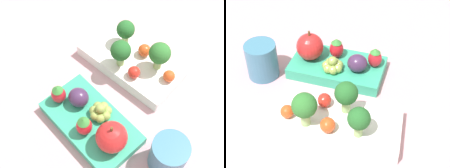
% 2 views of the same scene
% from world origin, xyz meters
% --- Properties ---
extents(ground_plane, '(4.00, 4.00, 0.00)m').
position_xyz_m(ground_plane, '(0.00, 0.00, 0.00)').
color(ground_plane, '#C6939E').
extents(bento_box_savoury, '(0.21, 0.11, 0.03)m').
position_xyz_m(bento_box_savoury, '(-0.01, 0.08, 0.01)').
color(bento_box_savoury, white).
rests_on(bento_box_savoury, ground_plane).
extents(bento_box_fruit, '(0.19, 0.12, 0.02)m').
position_xyz_m(bento_box_fruit, '(0.01, -0.07, 0.01)').
color(bento_box_fruit, '#33A87F').
rests_on(bento_box_fruit, ground_plane).
extents(broccoli_floret_0, '(0.04, 0.04, 0.06)m').
position_xyz_m(broccoli_floret_0, '(0.04, 0.09, 0.07)').
color(broccoli_floret_0, '#93B770').
rests_on(broccoli_floret_0, bento_box_savoury).
extents(broccoli_floret_1, '(0.04, 0.04, 0.06)m').
position_xyz_m(broccoli_floret_1, '(-0.05, 0.10, 0.06)').
color(broccoli_floret_1, '#93B770').
rests_on(broccoli_floret_1, bento_box_savoury).
extents(broccoli_floret_2, '(0.04, 0.04, 0.06)m').
position_xyz_m(broccoli_floret_2, '(-0.02, 0.05, 0.07)').
color(broccoli_floret_2, '#93B770').
rests_on(broccoli_floret_2, bento_box_savoury).
extents(cherry_tomato_0, '(0.02, 0.02, 0.02)m').
position_xyz_m(cherry_tomato_0, '(0.02, 0.05, 0.04)').
color(cherry_tomato_0, red).
rests_on(cherry_tomato_0, bento_box_savoury).
extents(cherry_tomato_1, '(0.03, 0.03, 0.03)m').
position_xyz_m(cherry_tomato_1, '(0.00, 0.10, 0.04)').
color(cherry_tomato_1, '#DB4C1E').
rests_on(cherry_tomato_1, bento_box_savoury).
extents(cherry_tomato_2, '(0.02, 0.02, 0.02)m').
position_xyz_m(cherry_tomato_2, '(0.07, 0.08, 0.04)').
color(cherry_tomato_2, '#DB4C1E').
rests_on(cherry_tomato_2, bento_box_savoury).
extents(apple, '(0.05, 0.05, 0.06)m').
position_xyz_m(apple, '(0.07, -0.08, 0.05)').
color(apple, red).
rests_on(apple, bento_box_fruit).
extents(strawberry_0, '(0.03, 0.03, 0.04)m').
position_xyz_m(strawberry_0, '(-0.06, -0.08, 0.04)').
color(strawberry_0, red).
rests_on(strawberry_0, bento_box_fruit).
extents(strawberry_1, '(0.03, 0.03, 0.04)m').
position_xyz_m(strawberry_1, '(0.02, -0.10, 0.04)').
color(strawberry_1, red).
rests_on(strawberry_1, bento_box_fruit).
extents(plum, '(0.04, 0.03, 0.03)m').
position_xyz_m(plum, '(-0.03, -0.06, 0.04)').
color(plum, '#42284C').
rests_on(plum, bento_box_fruit).
extents(grape_cluster, '(0.04, 0.04, 0.03)m').
position_xyz_m(grape_cluster, '(0.02, -0.05, 0.03)').
color(grape_cluster, '#8EA84C').
rests_on(grape_cluster, bento_box_fruit).
extents(drinking_cup, '(0.06, 0.06, 0.07)m').
position_xyz_m(drinking_cup, '(0.16, -0.04, 0.04)').
color(drinking_cup, teal).
rests_on(drinking_cup, ground_plane).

